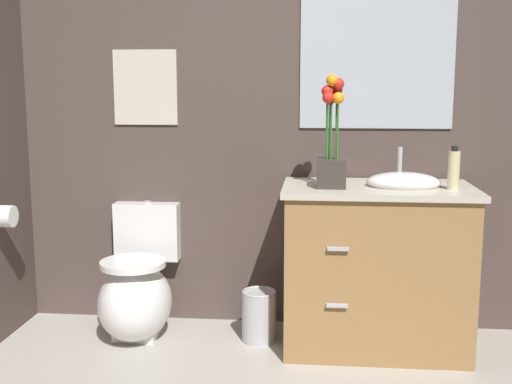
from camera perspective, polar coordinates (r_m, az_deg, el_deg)
The scene contains 9 objects.
wall_back at distance 3.49m, azimuth 5.13°, elevation 8.20°, with size 4.36×0.05×2.50m, color #4C3D38.
toilet at distance 3.50m, azimuth -10.51°, elevation -8.71°, with size 0.38×0.59×0.69m.
vanity_cabinet at distance 3.30m, azimuth 10.68°, elevation -6.44°, with size 0.94×0.56×1.01m.
flower_vase at distance 3.10m, azimuth 6.76°, elevation 4.15°, with size 0.14×0.14×0.54m.
soap_bottle at distance 3.17m, azimuth 17.21°, elevation 1.91°, with size 0.06×0.06×0.21m.
trash_bin at distance 3.41m, azimuth 0.27°, elevation -10.94°, with size 0.18×0.18×0.27m.
wall_poster at distance 3.58m, azimuth -9.84°, elevation 9.17°, with size 0.35×0.01×0.40m, color beige.
wall_mirror at distance 3.47m, azimuth 10.72°, elevation 11.37°, with size 0.80×0.01×0.70m, color #B2BCC6.
toilet_paper_roll at distance 3.44m, azimuth -21.61°, elevation -2.01°, with size 0.11×0.11×0.11m, color white.
Camera 1 is at (0.23, -1.69, 1.32)m, focal length 44.89 mm.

